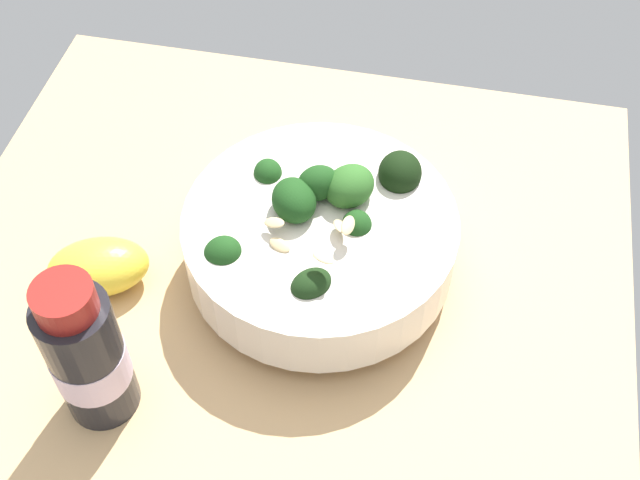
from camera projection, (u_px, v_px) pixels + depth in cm
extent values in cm
cube|color=tan|center=(275.00, 310.00, 71.44)|extent=(58.89, 58.89, 4.63)
cylinder|color=silver|center=(320.00, 263.00, 70.67)|extent=(12.21, 12.21, 1.67)
cylinder|color=silver|center=(320.00, 239.00, 68.06)|extent=(22.20, 22.20, 5.00)
cylinder|color=beige|center=(320.00, 222.00, 66.42)|extent=(18.00, 18.00, 0.80)
cylinder|color=#4A8F3C|center=(222.00, 268.00, 65.49)|extent=(1.16, 1.25, 1.51)
ellipsoid|color=#194216|center=(221.00, 258.00, 64.42)|extent=(3.43, 3.04, 2.84)
cylinder|color=#2F662B|center=(356.00, 236.00, 66.78)|extent=(1.24, 1.28, 1.32)
ellipsoid|color=#194216|center=(357.00, 225.00, 65.69)|extent=(3.60, 3.48, 3.25)
cylinder|color=#589D47|center=(398.00, 187.00, 69.97)|extent=(1.59, 1.65, 1.43)
ellipsoid|color=black|center=(400.00, 173.00, 68.58)|extent=(4.54, 3.96, 3.95)
cylinder|color=#589D47|center=(349.00, 201.00, 68.13)|extent=(2.05, 2.09, 1.64)
ellipsoid|color=#2D6023|center=(349.00, 186.00, 66.72)|extent=(5.98, 6.19, 4.35)
cylinder|color=#2F662B|center=(311.00, 296.00, 63.27)|extent=(1.24, 1.32, 1.42)
ellipsoid|color=black|center=(311.00, 284.00, 62.13)|extent=(4.54, 4.69, 3.34)
cylinder|color=#4A8F3C|center=(318.00, 196.00, 67.85)|extent=(1.79, 1.76, 1.47)
ellipsoid|color=#194216|center=(318.00, 183.00, 66.64)|extent=(4.78, 4.82, 3.67)
cylinder|color=#589D47|center=(224.00, 266.00, 65.55)|extent=(1.32, 1.29, 1.54)
ellipsoid|color=#194216|center=(222.00, 253.00, 64.23)|extent=(3.78, 4.39, 3.65)
cylinder|color=#4A8F3C|center=(295.00, 216.00, 67.28)|extent=(1.72, 1.69, 1.92)
ellipsoid|color=#194216|center=(294.00, 200.00, 65.80)|extent=(5.68, 5.59, 4.38)
cylinder|color=#3C7A32|center=(269.00, 184.00, 70.34)|extent=(1.56, 1.47, 1.19)
ellipsoid|color=#194216|center=(268.00, 173.00, 69.33)|extent=(3.51, 3.34, 3.00)
ellipsoid|color=#DBBC84|center=(340.00, 226.00, 64.53)|extent=(2.03, 1.70, 0.97)
ellipsoid|color=#DBBC84|center=(333.00, 186.00, 67.04)|extent=(1.19, 1.87, 0.99)
ellipsoid|color=#DBBC84|center=(279.00, 223.00, 64.36)|extent=(1.39, 1.95, 0.96)
ellipsoid|color=#DBBC84|center=(348.00, 225.00, 63.32)|extent=(1.89, 1.25, 0.84)
ellipsoid|color=#DBBC84|center=(279.00, 248.00, 64.00)|extent=(1.62, 2.05, 0.84)
ellipsoid|color=#DBBC84|center=(323.00, 257.00, 60.75)|extent=(1.55, 2.04, 0.48)
ellipsoid|color=yellow|center=(98.00, 267.00, 68.71)|extent=(7.97, 9.69, 4.40)
cylinder|color=black|center=(88.00, 358.00, 58.89)|extent=(5.38, 5.38, 12.08)
cylinder|color=maroon|center=(64.00, 300.00, 53.32)|extent=(4.16, 4.16, 2.20)
cylinder|color=silver|center=(90.00, 363.00, 59.43)|extent=(5.49, 5.49, 3.28)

